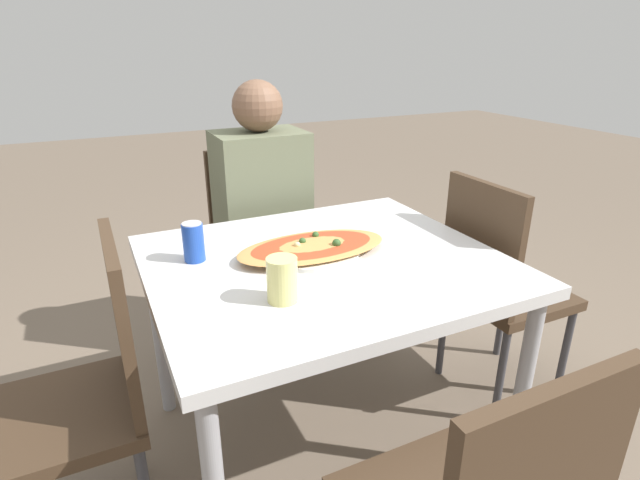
# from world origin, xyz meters

# --- Properties ---
(ground_plane) EXTENTS (14.00, 14.00, 0.00)m
(ground_plane) POSITION_xyz_m (0.00, 0.00, 0.00)
(ground_plane) COLOR #6B5B4C
(dining_table) EXTENTS (1.09, 0.95, 0.73)m
(dining_table) POSITION_xyz_m (0.00, 0.00, 0.66)
(dining_table) COLOR silver
(dining_table) RESTS_ON ground_plane
(chair_far_seated) EXTENTS (0.40, 0.40, 0.92)m
(chair_far_seated) POSITION_xyz_m (0.04, 0.81, 0.51)
(chair_far_seated) COLOR #3F2D1E
(chair_far_seated) RESTS_ON ground_plane
(chair_side_left) EXTENTS (0.40, 0.40, 0.92)m
(chair_side_left) POSITION_xyz_m (-0.73, -0.04, 0.51)
(chair_side_left) COLOR #3F2D1E
(chair_side_left) RESTS_ON ground_plane
(chair_side_right) EXTENTS (0.40, 0.40, 0.92)m
(chair_side_right) POSITION_xyz_m (0.73, -0.03, 0.51)
(chair_side_right) COLOR #3F2D1E
(chair_side_right) RESTS_ON ground_plane
(person_seated) EXTENTS (0.38, 0.30, 1.24)m
(person_seated) POSITION_xyz_m (0.04, 0.69, 0.73)
(person_seated) COLOR #2D2D38
(person_seated) RESTS_ON ground_plane
(pizza_main) EXTENTS (0.51, 0.31, 0.05)m
(pizza_main) POSITION_xyz_m (-0.02, 0.06, 0.75)
(pizza_main) COLOR white
(pizza_main) RESTS_ON dining_table
(soda_can) EXTENTS (0.07, 0.07, 0.12)m
(soda_can) POSITION_xyz_m (-0.38, 0.17, 0.80)
(soda_can) COLOR #1E47B2
(soda_can) RESTS_ON dining_table
(drink_glass) EXTENTS (0.08, 0.08, 0.12)m
(drink_glass) POSITION_xyz_m (-0.22, -0.20, 0.80)
(drink_glass) COLOR #E0DB7F
(drink_glass) RESTS_ON dining_table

